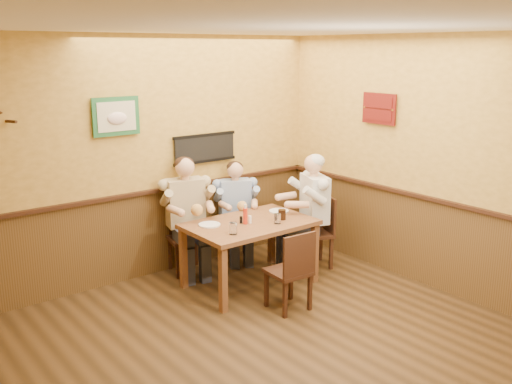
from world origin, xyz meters
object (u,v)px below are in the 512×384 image
hot_sauce_bottle (245,215)px  chair_near_side (288,270)px  dining_table (250,230)px  salt_shaker (250,220)px  diner_white_elder (314,217)px  chair_back_right (235,228)px  cola_tumbler (282,215)px  chair_back_left (186,237)px  diner_tan_shirt (186,221)px  water_glass_mid (277,219)px  pepper_shaker (241,220)px  chair_right_end (314,232)px  diner_blue_polo (235,215)px  water_glass_left (233,228)px

hot_sauce_bottle → chair_near_side: bearing=-88.5°
dining_table → salt_shaker: bearing=-123.1°
diner_white_elder → dining_table: bearing=-69.5°
diner_white_elder → chair_back_right: bearing=-122.0°
chair_back_right → cola_tumbler: size_ratio=6.92×
cola_tumbler → hot_sauce_bottle: size_ratio=0.57×
chair_back_left → diner_tan_shirt: (0.00, 0.00, 0.19)m
chair_near_side → water_glass_mid: size_ratio=7.69×
chair_back_left → pepper_shaker: chair_back_left is taller
chair_back_right → water_glass_mid: size_ratio=7.18×
dining_table → hot_sauce_bottle: hot_sauce_bottle is taller
dining_table → cola_tumbler: cola_tumbler is taller
dining_table → diner_tan_shirt: size_ratio=1.10×
chair_right_end → cola_tumbler: chair_right_end is taller
chair_back_left → diner_blue_polo: diner_blue_polo is taller
diner_blue_polo → chair_near_side: bearing=-82.6°
diner_tan_shirt → hot_sauce_bottle: bearing=-57.0°
dining_table → diner_white_elder: 0.98m
diner_blue_polo → diner_white_elder: (0.60, -0.82, 0.06)m
chair_back_right → pepper_shaker: (-0.48, -0.77, 0.39)m
chair_right_end → chair_back_right: bearing=-122.0°
chair_right_end → chair_near_side: 1.26m
diner_blue_polo → salt_shaker: bearing=-92.2°
chair_back_right → diner_tan_shirt: bearing=-155.5°
diner_tan_shirt → pepper_shaker: 0.81m
chair_back_left → salt_shaker: chair_back_left is taller
hot_sauce_bottle → pepper_shaker: size_ratio=2.55×
pepper_shaker → diner_tan_shirt: bearing=109.0°
salt_shaker → diner_white_elder: bearing=0.7°
diner_tan_shirt → water_glass_left: bearing=-78.1°
diner_white_elder → cola_tumbler: diner_white_elder is taller
chair_back_left → salt_shaker: (0.34, -0.82, 0.35)m
chair_near_side → pepper_shaker: (-0.04, 0.76, 0.36)m
diner_white_elder → hot_sauce_bottle: (-1.06, -0.00, 0.22)m
dining_table → chair_back_left: 0.89m
water_glass_mid → diner_white_elder: bearing=15.1°
water_glass_left → pepper_shaker: water_glass_left is taller
chair_back_right → salt_shaker: size_ratio=9.55×
water_glass_left → cola_tumbler: bearing=6.8°
water_glass_left → cola_tumbler: (0.74, 0.09, -0.00)m
chair_back_right → water_glass_left: water_glass_left is taller
diner_tan_shirt → salt_shaker: size_ratio=15.18×
chair_back_right → diner_white_elder: size_ratio=0.63×
chair_back_left → diner_blue_polo: 0.75m
chair_back_left → diner_white_elder: 1.57m
diner_blue_polo → water_glass_mid: size_ratio=10.26×
chair_back_right → chair_right_end: chair_right_end is taller
chair_back_left → chair_near_side: 1.54m
dining_table → pepper_shaker: bearing=164.1°
chair_back_left → diner_blue_polo: size_ratio=0.78×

